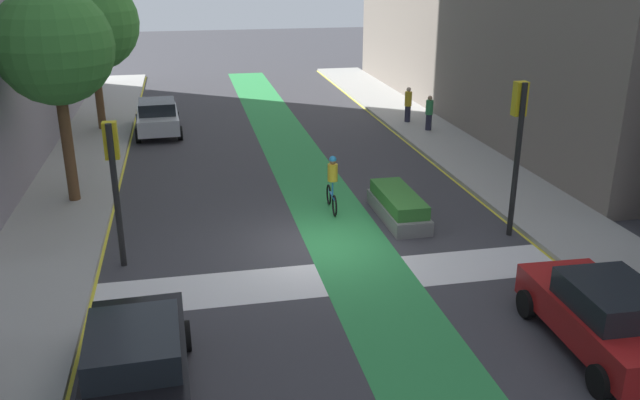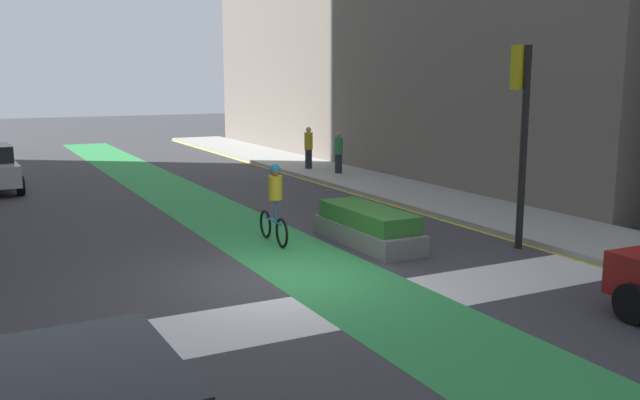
% 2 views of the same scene
% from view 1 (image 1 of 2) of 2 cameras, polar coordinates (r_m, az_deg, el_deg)
% --- Properties ---
extents(ground_plane, '(120.00, 120.00, 0.00)m').
position_cam_1_polar(ground_plane, '(18.61, 0.03, -4.03)').
color(ground_plane, '#38383D').
extents(bike_lane_paint, '(2.40, 60.00, 0.01)m').
position_cam_1_polar(bike_lane_paint, '(18.78, 2.45, -3.81)').
color(bike_lane_paint, '#2D8C47').
rests_on(bike_lane_paint, ground_plane).
extents(crosswalk_band, '(12.00, 1.80, 0.01)m').
position_cam_1_polar(crosswalk_band, '(16.85, 1.42, -6.76)').
color(crosswalk_band, silver).
rests_on(crosswalk_band, ground_plane).
extents(sidewalk_left, '(3.00, 60.00, 0.15)m').
position_cam_1_polar(sidewalk_left, '(18.71, -23.20, -5.41)').
color(sidewalk_left, '#9E9E99').
rests_on(sidewalk_left, ground_plane).
extents(curb_stripe_left, '(0.16, 60.00, 0.01)m').
position_cam_1_polar(curb_stripe_left, '(18.47, -18.60, -5.36)').
color(curb_stripe_left, yellow).
rests_on(curb_stripe_left, ground_plane).
extents(sidewalk_right, '(3.00, 60.00, 0.15)m').
position_cam_1_polar(sidewalk_right, '(21.29, 20.22, -1.92)').
color(sidewalk_right, '#9E9E99').
rests_on(sidewalk_right, ground_plane).
extents(curb_stripe_right, '(0.16, 60.00, 0.01)m').
position_cam_1_polar(curb_stripe_right, '(20.58, 16.63, -2.46)').
color(curb_stripe_right, yellow).
rests_on(curb_stripe_right, ground_plane).
extents(traffic_signal_near_right, '(0.35, 0.52, 4.47)m').
position_cam_1_polar(traffic_signal_near_right, '(19.30, 16.77, 5.81)').
color(traffic_signal_near_right, black).
rests_on(traffic_signal_near_right, ground_plane).
extents(traffic_signal_near_left, '(0.35, 0.52, 3.83)m').
position_cam_1_polar(traffic_signal_near_left, '(17.43, -17.44, 2.79)').
color(traffic_signal_near_left, black).
rests_on(traffic_signal_near_left, ground_plane).
extents(car_red_right_near, '(2.14, 4.26, 1.57)m').
position_cam_1_polar(car_red_right_near, '(14.81, 23.43, -9.16)').
color(car_red_right_near, '#A51919').
rests_on(car_red_right_near, ground_plane).
extents(car_black_left_near, '(2.13, 4.25, 1.57)m').
position_cam_1_polar(car_black_left_near, '(12.63, -15.62, -13.48)').
color(car_black_left_near, black).
rests_on(car_black_left_near, ground_plane).
extents(car_silver_left_far, '(2.17, 4.27, 1.57)m').
position_cam_1_polar(car_silver_left_far, '(31.31, -13.88, 7.02)').
color(car_silver_left_far, '#B2B7BF').
rests_on(car_silver_left_far, ground_plane).
extents(cyclist_in_lane, '(0.32, 1.73, 1.86)m').
position_cam_1_polar(cyclist_in_lane, '(20.85, 1.06, 1.54)').
color(cyclist_in_lane, black).
rests_on(cyclist_in_lane, ground_plane).
extents(pedestrian_sidewalk_right_a, '(0.34, 0.34, 1.60)m').
position_cam_1_polar(pedestrian_sidewalk_right_a, '(30.89, 9.43, 7.47)').
color(pedestrian_sidewalk_right_a, '#262638').
rests_on(pedestrian_sidewalk_right_a, sidewalk_right).
extents(pedestrian_sidewalk_right_b, '(0.34, 0.34, 1.68)m').
position_cam_1_polar(pedestrian_sidewalk_right_b, '(32.36, 7.63, 8.22)').
color(pedestrian_sidewalk_right_b, '#262638').
rests_on(pedestrian_sidewalk_right_b, sidewalk_right).
extents(street_tree_near, '(3.61, 3.61, 6.78)m').
position_cam_1_polar(street_tree_near, '(22.11, -22.01, 12.19)').
color(street_tree_near, brown).
rests_on(street_tree_near, sidewalk_left).
extents(street_tree_far, '(4.23, 4.23, 6.91)m').
position_cam_1_polar(street_tree_far, '(31.85, -19.24, 14.26)').
color(street_tree_far, brown).
rests_on(street_tree_far, sidewalk_left).
extents(median_planter, '(1.11, 3.26, 0.85)m').
position_cam_1_polar(median_planter, '(20.59, 6.79, -0.52)').
color(median_planter, slate).
rests_on(median_planter, ground_plane).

